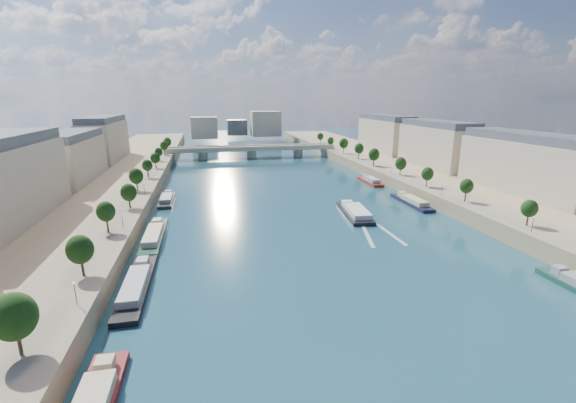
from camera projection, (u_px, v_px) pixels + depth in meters
name	position (u px, v px, depth m)	size (l,w,h in m)	color
ground	(290.00, 206.00, 143.25)	(700.00, 700.00, 0.00)	#0E343E
quay_left	(80.00, 211.00, 128.10)	(44.00, 520.00, 5.00)	#9E8460
quay_right	(462.00, 190.00, 157.10)	(44.00, 520.00, 5.00)	#9E8460
pave_left	(127.00, 201.00, 130.45)	(14.00, 520.00, 0.10)	gray
pave_right	(430.00, 186.00, 153.41)	(14.00, 520.00, 0.10)	gray
trees_left	(132.00, 184.00, 131.32)	(4.80, 268.80, 8.26)	#382B1E
trees_right	(413.00, 168.00, 161.03)	(4.80, 268.80, 8.26)	#382B1E
lamps_left	(135.00, 200.00, 121.20)	(0.36, 200.36, 4.28)	black
lamps_right	(414.00, 177.00, 156.51)	(0.36, 200.36, 4.28)	black
buildings_left	(44.00, 165.00, 133.16)	(16.00, 226.00, 23.20)	beige
buildings_right	(475.00, 151.00, 167.40)	(16.00, 226.00, 23.20)	beige
skyline	(242.00, 126.00, 347.30)	(79.00, 42.00, 22.00)	beige
bridge	(251.00, 150.00, 256.44)	(112.00, 12.00, 8.15)	#C1B79E
tour_barge	(355.00, 213.00, 131.99)	(10.17, 25.88, 3.60)	black
wake	(375.00, 231.00, 116.49)	(10.73, 26.00, 0.04)	silver
moored_barges_left	(139.00, 278.00, 84.30)	(5.00, 156.64, 3.60)	#191E37
moored_barges_right	(474.00, 233.00, 111.88)	(5.00, 169.46, 3.60)	black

